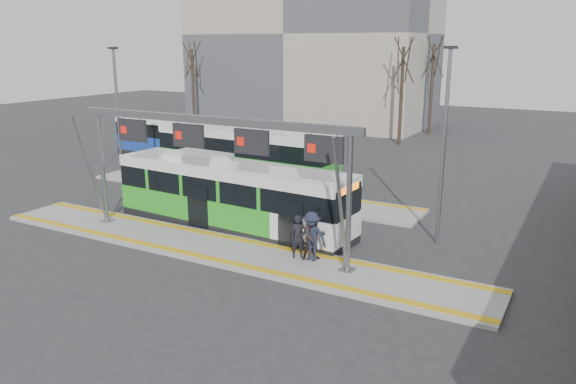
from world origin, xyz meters
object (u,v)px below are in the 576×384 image
(gantry, at_px, (211,143))
(passenger_b, at_px, (314,236))
(hero_bus, at_px, (231,195))
(passenger_a, at_px, (298,237))
(passenger_c, at_px, (312,236))

(gantry, distance_m, passenger_b, 5.40)
(hero_bus, height_order, passenger_a, hero_bus)
(passenger_b, relative_size, passenger_c, 0.98)
(gantry, height_order, passenger_a, gantry)
(passenger_b, distance_m, passenger_c, 0.12)
(gantry, bearing_deg, hero_bus, 109.59)
(passenger_c, bearing_deg, gantry, -175.04)
(hero_bus, height_order, passenger_b, hero_bus)
(gantry, height_order, hero_bus, gantry)
(hero_bus, relative_size, passenger_b, 6.33)
(hero_bus, bearing_deg, gantry, -67.04)
(gantry, xyz_separation_m, hero_bus, (-0.92, 2.58, -2.84))
(passenger_b, bearing_deg, passenger_a, 149.41)
(hero_bus, distance_m, passenger_c, 5.68)
(gantry, relative_size, passenger_c, 6.87)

